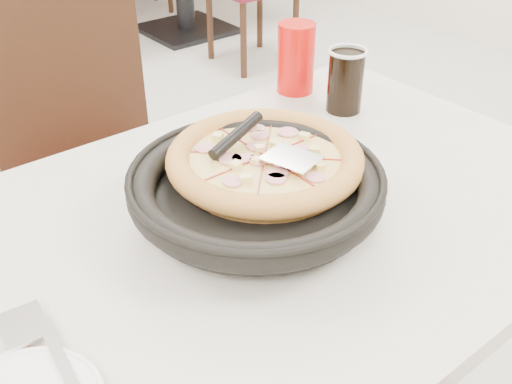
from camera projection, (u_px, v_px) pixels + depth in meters
main_table at (264, 362)px, 1.21m from camera, size 1.28×0.93×0.75m
chair_far at (103, 190)px, 1.56m from camera, size 0.46×0.46×0.95m
trivet at (252, 195)px, 1.01m from camera, size 0.13×0.13×0.04m
pizza_pan at (256, 196)px, 0.96m from camera, size 0.42×0.42×0.01m
pizza at (265, 167)px, 1.00m from camera, size 0.32×0.32×0.02m
pizza_server at (291, 158)px, 0.96m from camera, size 0.09×0.10×0.00m
fork at (59, 356)px, 0.72m from camera, size 0.03×0.15×0.00m
cola_glass at (345, 82)px, 1.29m from camera, size 0.08×0.08×0.13m
red_cup at (296, 58)px, 1.37m from camera, size 0.09×0.09×0.16m
diner_person at (22, 9)px, 1.75m from camera, size 0.69×0.57×1.62m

